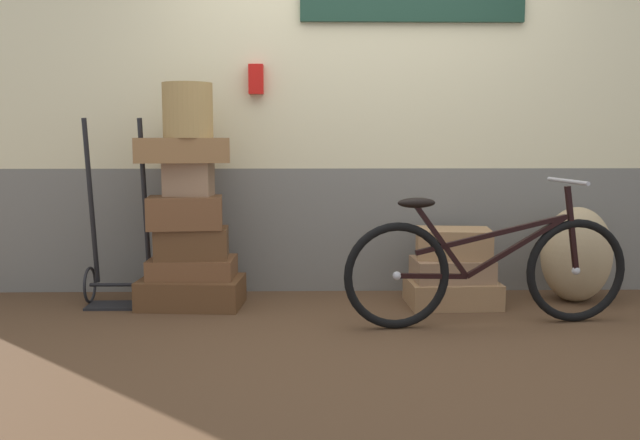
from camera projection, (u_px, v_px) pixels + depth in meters
ground at (361, 323)px, 4.13m from camera, size 8.41×5.20×0.06m
station_building at (355, 96)px, 4.80m from camera, size 6.41×0.74×2.76m
suitcase_0 at (192, 292)px, 4.42m from camera, size 0.68×0.46×0.19m
suitcase_1 at (193, 267)px, 4.44m from camera, size 0.56×0.37×0.13m
suitcase_2 at (192, 243)px, 4.41m from camera, size 0.48×0.32×0.20m
suitcase_3 at (185, 212)px, 4.36m from camera, size 0.50×0.35×0.21m
suitcase_4 at (189, 179)px, 4.38m from camera, size 0.31×0.22×0.22m
suitcase_5 at (183, 150)px, 4.36m from camera, size 0.63×0.41×0.16m
suitcase_6 at (452, 293)px, 4.46m from camera, size 0.60×0.44×0.16m
suitcase_7 at (452, 270)px, 4.44m from camera, size 0.52×0.37×0.14m
suitcase_8 at (453, 243)px, 4.46m from camera, size 0.51×0.38×0.19m
wicker_basket at (188, 110)px, 4.30m from camera, size 0.32×0.32×0.34m
luggage_trolley at (119, 259)px, 4.47m from camera, size 0.43×0.34×1.22m
burlap_sack at (576, 254)px, 4.53m from camera, size 0.47×0.40×0.64m
bicycle at (487, 269)px, 3.95m from camera, size 1.70×0.46×0.85m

